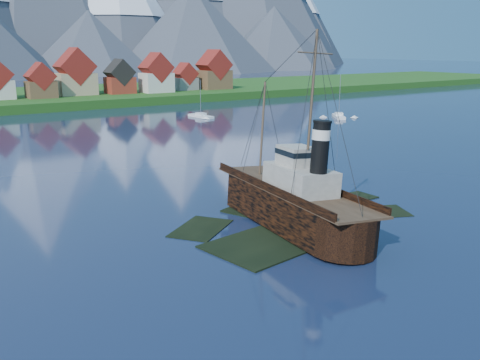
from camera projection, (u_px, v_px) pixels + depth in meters
ground at (294, 228)px, 61.80m from camera, size 1400.00×1400.00×0.00m
shoal at (294, 223)px, 64.58m from camera, size 31.71×21.24×1.14m
seawall at (19, 114)px, 166.93m from camera, size 600.00×2.50×2.00m
tugboat_wreck at (282, 199)px, 63.13m from camera, size 6.86×29.56×23.43m
sailboat_d at (339, 117)px, 157.77m from camera, size 7.49×9.31×13.18m
sailboat_e at (201, 117)px, 158.85m from camera, size 3.46×10.09×11.47m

